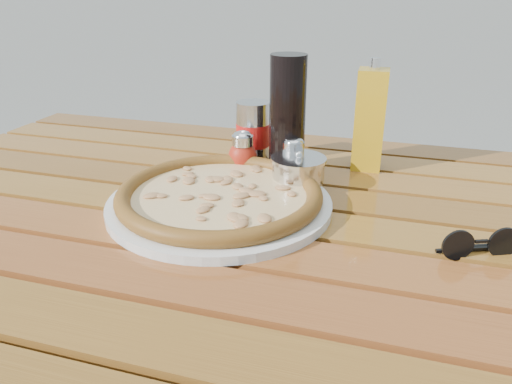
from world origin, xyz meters
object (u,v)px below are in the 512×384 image
(soda_can, at_px, (253,132))
(olive_oil_cruet, at_px, (370,119))
(table, at_px, (252,256))
(parmesan_tin, at_px, (298,173))
(pepper_shaker, at_px, (243,153))
(plate, at_px, (220,203))
(pizza, at_px, (219,195))
(sunglasses, at_px, (480,245))
(oregano_shaker, at_px, (293,160))
(dark_bottle, at_px, (287,116))

(soda_can, bearing_deg, olive_oil_cruet, 6.30)
(table, distance_m, parmesan_tin, 0.17)
(pepper_shaker, bearing_deg, parmesan_tin, -24.01)
(plate, xyz_separation_m, pizza, (-0.00, 0.00, 0.02))
(plate, height_order, sunglasses, sunglasses)
(pepper_shaker, distance_m, olive_oil_cruet, 0.25)
(plate, bearing_deg, olive_oil_cruet, 50.95)
(pepper_shaker, relative_size, oregano_shaker, 1.00)
(olive_oil_cruet, relative_size, parmesan_tin, 2.08)
(plate, bearing_deg, pepper_shaker, 95.20)
(pepper_shaker, xyz_separation_m, parmesan_tin, (0.12, -0.05, -0.01))
(oregano_shaker, bearing_deg, pizza, -118.88)
(parmesan_tin, bearing_deg, olive_oil_cruet, 54.54)
(pepper_shaker, relative_size, olive_oil_cruet, 0.39)
(table, xyz_separation_m, plate, (-0.06, 0.01, 0.08))
(soda_can, bearing_deg, pizza, -86.12)
(dark_bottle, relative_size, sunglasses, 2.06)
(oregano_shaker, bearing_deg, olive_oil_cruet, 39.75)
(oregano_shaker, xyz_separation_m, soda_can, (-0.10, 0.08, 0.02))
(pizza, relative_size, dark_bottle, 1.80)
(plate, distance_m, sunglasses, 0.39)
(table, height_order, soda_can, soda_can)
(plate, relative_size, sunglasses, 3.38)
(oregano_shaker, relative_size, olive_oil_cruet, 0.39)
(plate, xyz_separation_m, olive_oil_cruet, (0.21, 0.26, 0.09))
(table, relative_size, olive_oil_cruet, 6.67)
(pizza, xyz_separation_m, pepper_shaker, (-0.01, 0.16, 0.02))
(plate, bearing_deg, soda_can, 93.88)
(sunglasses, bearing_deg, olive_oil_cruet, 97.71)
(pepper_shaker, height_order, oregano_shaker, same)
(table, bearing_deg, soda_can, 107.03)
(pizza, height_order, dark_bottle, dark_bottle)
(pizza, bearing_deg, sunglasses, -5.79)
(pizza, xyz_separation_m, sunglasses, (0.38, -0.04, -0.01))
(oregano_shaker, distance_m, dark_bottle, 0.08)
(plate, height_order, olive_oil_cruet, olive_oil_cruet)
(dark_bottle, bearing_deg, pepper_shaker, -164.95)
(oregano_shaker, height_order, parmesan_tin, oregano_shaker)
(oregano_shaker, distance_m, olive_oil_cruet, 0.17)
(dark_bottle, distance_m, parmesan_tin, 0.12)
(plate, relative_size, dark_bottle, 1.64)
(oregano_shaker, relative_size, soda_can, 0.68)
(table, height_order, pepper_shaker, pepper_shaker)
(pepper_shaker, relative_size, soda_can, 0.68)
(pizza, height_order, soda_can, soda_can)
(table, bearing_deg, parmesan_tin, 68.96)
(table, distance_m, sunglasses, 0.34)
(oregano_shaker, relative_size, dark_bottle, 0.37)
(pizza, bearing_deg, olive_oil_cruet, 50.95)
(table, xyz_separation_m, pepper_shaker, (-0.07, 0.17, 0.11))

